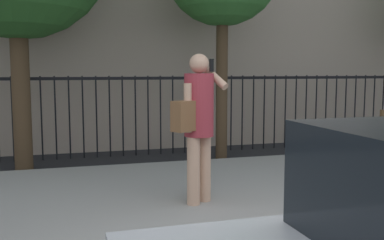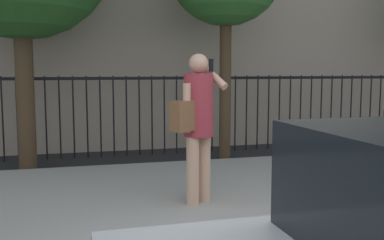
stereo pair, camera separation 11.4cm
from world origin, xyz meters
name	(u,v)px [view 1 (the left image)]	position (x,y,z in m)	size (l,w,h in m)	color
sidewalk	(194,203)	(0.00, 2.20, 0.07)	(28.00, 4.40, 0.15)	gray
iron_fence	(142,105)	(0.00, 5.90, 1.02)	(12.03, 0.04, 1.60)	black
pedestrian_on_phone	(198,117)	(-0.02, 1.96, 1.16)	(0.72, 0.63, 1.74)	tan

